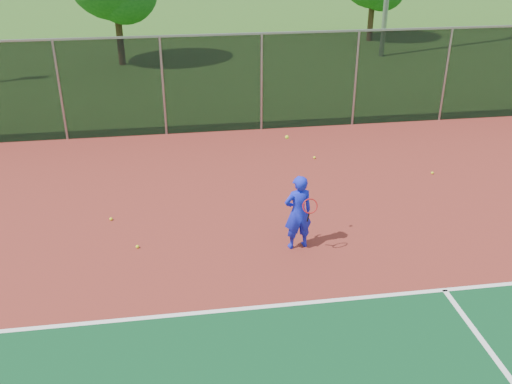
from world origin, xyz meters
TOP-DOWN VIEW (x-y plane):
  - court_apron at (0.00, 2.00)m, footprint 30.00×20.00m
  - fence_back at (0.00, 12.00)m, footprint 30.00×0.06m
  - tennis_player at (-0.37, 4.90)m, footprint 0.65×0.65m
  - practice_ball_2 at (1.10, 9.39)m, footprint 0.07×0.07m
  - practice_ball_3 at (3.95, 7.91)m, footprint 0.07×0.07m
  - practice_ball_4 at (-4.29, 6.61)m, footprint 0.07×0.07m
  - practice_ball_5 at (-3.66, 5.32)m, footprint 0.07×0.07m

SIDE VIEW (x-z plane):
  - court_apron at x=0.00m, z-range 0.00..0.02m
  - practice_ball_2 at x=1.10m, z-range 0.02..0.09m
  - practice_ball_3 at x=3.95m, z-range 0.02..0.09m
  - practice_ball_4 at x=-4.29m, z-range 0.02..0.09m
  - practice_ball_5 at x=-3.66m, z-range 0.02..0.09m
  - tennis_player at x=-0.37m, z-range -0.39..2.05m
  - fence_back at x=0.00m, z-range 0.05..3.08m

